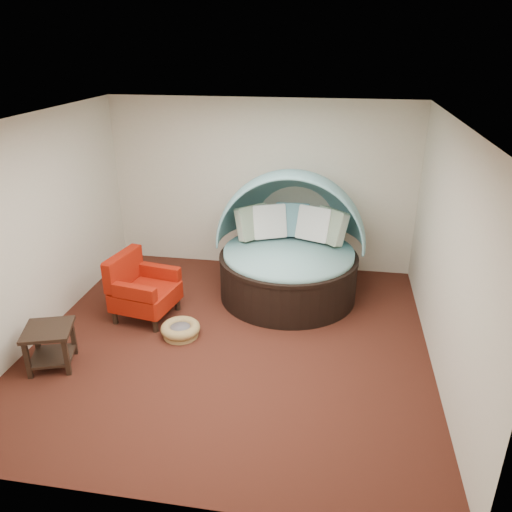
% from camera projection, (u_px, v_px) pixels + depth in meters
% --- Properties ---
extents(floor, '(5.00, 5.00, 0.00)m').
position_uv_depth(floor, '(231.00, 342.00, 6.48)').
color(floor, '#4A1F15').
rests_on(floor, ground).
extents(wall_back, '(5.00, 0.00, 5.00)m').
position_uv_depth(wall_back, '(261.00, 186.00, 8.18)').
color(wall_back, beige).
rests_on(wall_back, floor).
extents(wall_front, '(5.00, 0.00, 5.00)m').
position_uv_depth(wall_front, '(156.00, 367.00, 3.66)').
color(wall_front, beige).
rests_on(wall_front, floor).
extents(wall_left, '(0.00, 5.00, 5.00)m').
position_uv_depth(wall_left, '(35.00, 230.00, 6.30)').
color(wall_left, beige).
rests_on(wall_left, floor).
extents(wall_right, '(0.00, 5.00, 5.00)m').
position_uv_depth(wall_right, '(448.00, 256.00, 5.54)').
color(wall_right, beige).
rests_on(wall_right, floor).
extents(ceiling, '(5.00, 5.00, 0.00)m').
position_uv_depth(ceiling, '(226.00, 121.00, 5.36)').
color(ceiling, white).
rests_on(ceiling, wall_back).
extents(canopy_daybed, '(2.25, 2.10, 1.89)m').
position_uv_depth(canopy_daybed, '(290.00, 239.00, 7.42)').
color(canopy_daybed, black).
rests_on(canopy_daybed, floor).
extents(pet_basket, '(0.62, 0.62, 0.18)m').
position_uv_depth(pet_basket, '(181.00, 330.00, 6.57)').
color(pet_basket, olive).
rests_on(pet_basket, floor).
extents(red_armchair, '(0.92, 0.92, 0.93)m').
position_uv_depth(red_armchair, '(141.00, 289.00, 6.93)').
color(red_armchair, black).
rests_on(red_armchair, floor).
extents(side_table, '(0.68, 0.68, 0.52)m').
position_uv_depth(side_table, '(50.00, 342.00, 5.88)').
color(side_table, black).
rests_on(side_table, floor).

